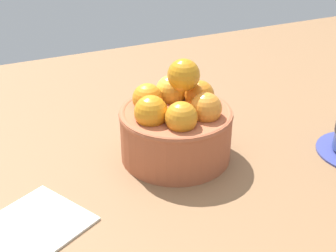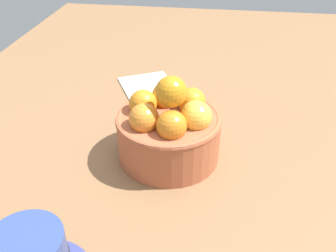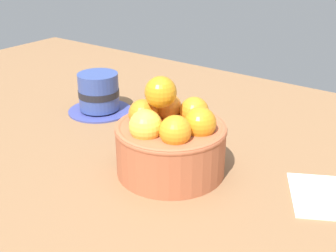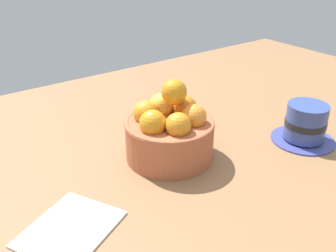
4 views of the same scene
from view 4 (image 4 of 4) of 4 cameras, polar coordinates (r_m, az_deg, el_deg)
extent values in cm
cube|color=brown|center=(65.35, 0.21, -5.86)|extent=(155.84, 91.72, 3.17)
cylinder|color=#AD5938|center=(62.75, 0.22, -1.99)|extent=(14.84, 14.84, 6.91)
torus|color=#AD5938|center=(61.32, 0.22, 0.50)|extent=(15.04, 15.04, 1.00)
sphere|color=orange|center=(60.15, 4.01, 1.43)|extent=(4.15, 4.15, 4.15)
sphere|color=orange|center=(63.52, 2.59, 2.93)|extent=(4.07, 4.07, 4.07)
sphere|color=yellow|center=(64.14, -0.99, 3.20)|extent=(4.34, 4.34, 4.34)
sphere|color=orange|center=(61.45, -3.48, 2.03)|extent=(4.06, 4.06, 4.06)
sphere|color=orange|center=(57.96, -2.36, 0.44)|extent=(4.28, 4.28, 4.28)
sphere|color=orange|center=(57.28, 1.58, 0.11)|extent=(4.05, 4.05, 4.05)
sphere|color=orange|center=(60.32, 0.94, 5.25)|extent=(4.24, 4.24, 4.24)
cylinder|color=#3B438D|center=(73.62, 19.94, -1.88)|extent=(11.54, 11.54, 0.60)
cylinder|color=#33478C|center=(72.03, 20.39, 0.64)|extent=(7.29, 7.29, 6.65)
cylinder|color=black|center=(72.13, 20.36, 0.48)|extent=(7.45, 7.45, 1.20)
cube|color=white|center=(51.49, -14.80, -14.87)|extent=(15.26, 14.44, 0.60)
camera|label=1|loc=(0.10, 81.15, 4.73)|focal=49.45mm
camera|label=2|loc=(0.92, 22.97, 25.63)|focal=40.10mm
camera|label=3|loc=(0.87, -37.59, 19.87)|focal=46.76mm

